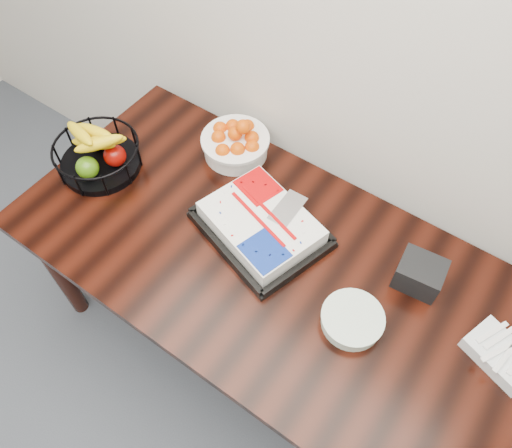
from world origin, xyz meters
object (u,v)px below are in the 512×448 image
Objects in this scene: table at (266,268)px; tangerine_bowl at (235,140)px; napkin_box at (420,274)px; cake_tray at (261,225)px; plate_stack at (352,320)px; fruit_basket at (97,154)px.

table is 0.52m from tangerine_bowl.
table is 0.52m from napkin_box.
napkin_box is (0.53, 0.13, 0.01)m from cake_tray.
napkin_box is (0.46, 0.20, 0.14)m from table.
table is 0.16m from cake_tray.
plate_stack reaches higher than table.
plate_stack is (1.11, -0.02, -0.05)m from fruit_basket.
tangerine_bowl is at bearing 139.71° from cake_tray.
fruit_basket reaches higher than table.
cake_tray is 0.39m from tangerine_bowl.
plate_stack is at bearing -112.19° from napkin_box.
napkin_box is (0.83, -0.12, -0.02)m from tangerine_bowl.
plate_stack is (0.73, -0.38, -0.05)m from tangerine_bowl.
tangerine_bowl reaches higher than cake_tray.
fruit_basket is 1.65× the size of plate_stack.
table is at bearing -156.27° from napkin_box.
tangerine_bowl is at bearing 42.85° from fruit_basket.
tangerine_bowl is 1.35× the size of plate_stack.
napkin_box is at bearing 10.95° from fruit_basket.
cake_tray is 1.93× the size of tangerine_bowl.
fruit_basket is at bearing 179.02° from plate_stack.
cake_tray reaches higher than table.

